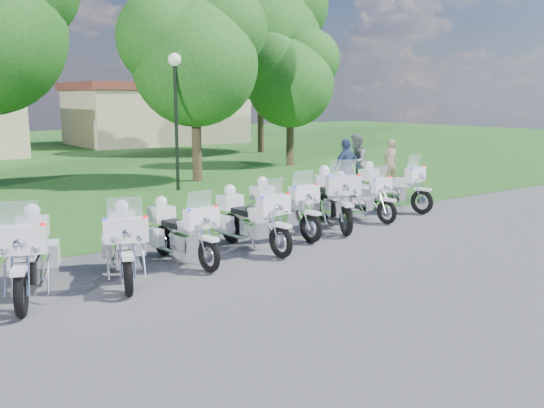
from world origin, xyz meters
TOP-DOWN VIEW (x-y plane):
  - ground at (0.00, 0.00)m, footprint 100.00×100.00m
  - motorcycle_0 at (-4.91, 0.97)m, footprint 1.37×2.38m
  - motorcycle_1 at (-3.31, 0.92)m, footprint 1.27×2.25m
  - motorcycle_2 at (-2.00, 1.33)m, footprint 0.85×2.21m
  - motorcycle_3 at (-0.32, 1.42)m, footprint 0.86×2.35m
  - motorcycle_4 at (0.99, 2.07)m, footprint 0.84×2.35m
  - motorcycle_5 at (2.57, 2.11)m, footprint 1.53×2.42m
  - motorcycle_6 at (3.79, 2.43)m, footprint 0.83×2.17m
  - motorcycle_7 at (5.43, 2.88)m, footprint 1.08×2.39m
  - lamp_post at (2.19, 9.66)m, footprint 0.44×0.44m
  - tree_2 at (3.81, 11.34)m, footprint 5.48×4.68m
  - tree_3 at (9.99, 13.59)m, footprint 4.70×4.01m
  - tree_4 at (12.69, 19.94)m, footprint 7.91×6.75m
  - building_east at (11.00, 30.00)m, footprint 11.44×7.28m
  - bystander_a at (9.09, 6.36)m, footprint 0.66×0.50m
  - bystander_b at (7.07, 6.04)m, footprint 1.19×1.17m
  - bystander_c at (5.75, 5.07)m, footprint 1.12×0.52m

SIDE VIEW (x-z plane):
  - ground at x=0.00m, z-range 0.00..0.00m
  - motorcycle_6 at x=3.79m, z-range -0.12..1.34m
  - motorcycle_2 at x=-2.00m, z-range -0.12..1.36m
  - motorcycle_3 at x=-0.32m, z-range -0.13..1.45m
  - motorcycle_1 at x=-3.31m, z-range -0.13..1.45m
  - motorcycle_4 at x=0.99m, z-range -0.13..1.45m
  - motorcycle_7 at x=5.43m, z-range -0.13..1.49m
  - motorcycle_0 at x=-4.91m, z-range -0.14..1.54m
  - motorcycle_5 at x=2.57m, z-range -0.14..1.60m
  - bystander_a at x=9.09m, z-range 0.00..1.65m
  - bystander_c at x=5.75m, z-range 0.00..1.87m
  - bystander_b at x=7.07m, z-range 0.00..1.94m
  - building_east at x=11.00m, z-range 0.02..4.12m
  - lamp_post at x=2.19m, z-range 1.14..5.74m
  - tree_3 at x=9.99m, z-range 1.01..7.28m
  - tree_2 at x=3.81m, z-range 1.18..8.49m
  - tree_4 at x=12.69m, z-range 1.71..12.25m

